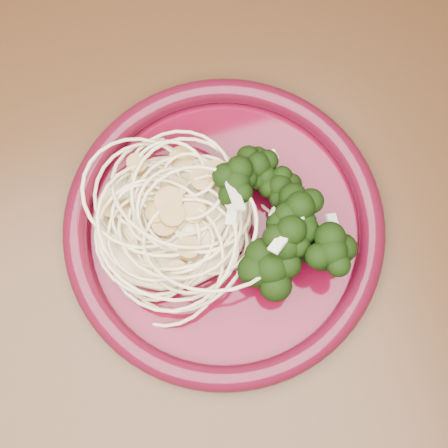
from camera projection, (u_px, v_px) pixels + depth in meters
The scene contains 6 objects.
dining_table at pixel (342, 275), 0.64m from camera, with size 1.20×0.80×0.75m.
dinner_plate at pixel (224, 227), 0.54m from camera, with size 0.37×0.37×0.02m.
spaghetti_pile at pixel (172, 217), 0.53m from camera, with size 0.14×0.12×0.03m, color beige.
scallop_cluster at pixel (168, 206), 0.50m from camera, with size 0.11×0.11×0.04m, color tan, non-canonical shape.
broccoli_pile at pixel (289, 228), 0.52m from camera, with size 0.09×0.15×0.05m, color black.
onion_garnish at pixel (294, 218), 0.49m from camera, with size 0.06×0.10×0.05m, color beige, non-canonical shape.
Camera 1 is at (-0.15, -0.07, 1.28)m, focal length 50.00 mm.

